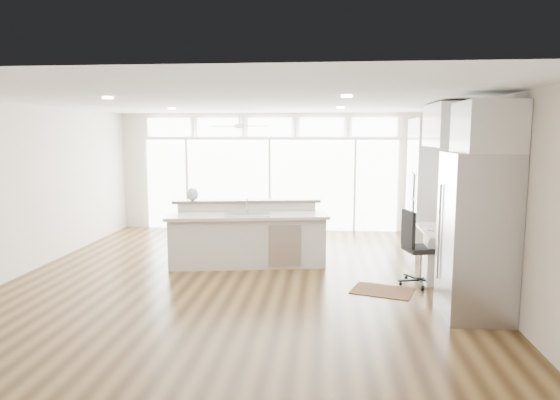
{
  "coord_description": "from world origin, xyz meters",
  "views": [
    {
      "loc": [
        1.28,
        -7.46,
        2.22
      ],
      "look_at": [
        0.54,
        0.6,
        1.15
      ],
      "focal_mm": 32.0,
      "sensor_mm": 36.0,
      "label": 1
    }
  ],
  "objects": [
    {
      "name": "floor",
      "position": [
        0.0,
        0.0,
        -0.01
      ],
      "size": [
        7.0,
        8.0,
        0.02
      ],
      "primitive_type": "cube",
      "color": "#3E2913",
      "rests_on": "ground"
    },
    {
      "name": "ceiling",
      "position": [
        0.0,
        0.0,
        2.7
      ],
      "size": [
        7.0,
        8.0,
        0.02
      ],
      "primitive_type": "cube",
      "color": "silver",
      "rests_on": "wall_back"
    },
    {
      "name": "wall_back",
      "position": [
        0.0,
        4.0,
        1.35
      ],
      "size": [
        7.0,
        0.04,
        2.7
      ],
      "primitive_type": "cube",
      "color": "beige",
      "rests_on": "floor"
    },
    {
      "name": "wall_front",
      "position": [
        0.0,
        -4.0,
        1.35
      ],
      "size": [
        7.0,
        0.04,
        2.7
      ],
      "primitive_type": "cube",
      "color": "beige",
      "rests_on": "floor"
    },
    {
      "name": "wall_left",
      "position": [
        -3.5,
        0.0,
        1.35
      ],
      "size": [
        0.04,
        8.0,
        2.7
      ],
      "primitive_type": "cube",
      "color": "beige",
      "rests_on": "floor"
    },
    {
      "name": "wall_right",
      "position": [
        3.5,
        0.0,
        1.35
      ],
      "size": [
        0.04,
        8.0,
        2.7
      ],
      "primitive_type": "cube",
      "color": "beige",
      "rests_on": "floor"
    },
    {
      "name": "glass_wall",
      "position": [
        0.0,
        3.94,
        1.05
      ],
      "size": [
        5.8,
        0.06,
        2.08
      ],
      "primitive_type": "cube",
      "color": "white",
      "rests_on": "wall_back"
    },
    {
      "name": "transom_row",
      "position": [
        0.0,
        3.94,
        2.38
      ],
      "size": [
        5.9,
        0.06,
        0.4
      ],
      "primitive_type": "cube",
      "color": "white",
      "rests_on": "wall_back"
    },
    {
      "name": "desk_window",
      "position": [
        3.46,
        0.3,
        1.55
      ],
      "size": [
        0.04,
        0.85,
        0.85
      ],
      "primitive_type": "cube",
      "color": "white",
      "rests_on": "wall_right"
    },
    {
      "name": "ceiling_fan",
      "position": [
        -0.5,
        2.8,
        2.48
      ],
      "size": [
        1.16,
        1.16,
        0.32
      ],
      "primitive_type": "cube",
      "color": "silver",
      "rests_on": "ceiling"
    },
    {
      "name": "recessed_lights",
      "position": [
        0.0,
        0.2,
        2.68
      ],
      "size": [
        3.4,
        3.0,
        0.02
      ],
      "primitive_type": "cube",
      "color": "white",
      "rests_on": "ceiling"
    },
    {
      "name": "oven_cabinet",
      "position": [
        3.17,
        1.8,
        1.25
      ],
      "size": [
        0.64,
        1.2,
        2.5
      ],
      "primitive_type": "cube",
      "color": "silver",
      "rests_on": "floor"
    },
    {
      "name": "desk_nook",
      "position": [
        3.13,
        0.3,
        0.38
      ],
      "size": [
        0.72,
        1.3,
        0.76
      ],
      "primitive_type": "cube",
      "color": "silver",
      "rests_on": "floor"
    },
    {
      "name": "upper_cabinets",
      "position": [
        3.17,
        0.3,
        2.35
      ],
      "size": [
        0.64,
        1.3,
        0.64
      ],
      "primitive_type": "cube",
      "color": "silver",
      "rests_on": "wall_right"
    },
    {
      "name": "refrigerator",
      "position": [
        3.11,
        -1.35,
        1.0
      ],
      "size": [
        0.76,
        0.9,
        2.0
      ],
      "primitive_type": "cube",
      "color": "#A7A8AC",
      "rests_on": "floor"
    },
    {
      "name": "fridge_cabinet",
      "position": [
        3.17,
        -1.35,
        2.3
      ],
      "size": [
        0.64,
        0.9,
        0.6
      ],
      "primitive_type": "cube",
      "color": "silver",
      "rests_on": "wall_right"
    },
    {
      "name": "framed_photos",
      "position": [
        3.46,
        0.92,
        1.4
      ],
      "size": [
        0.06,
        0.22,
        0.8
      ],
      "primitive_type": "cube",
      "color": "black",
      "rests_on": "wall_right"
    },
    {
      "name": "kitchen_island",
      "position": [
        -0.03,
        0.74,
        0.54
      ],
      "size": [
        2.83,
        1.44,
        1.07
      ],
      "primitive_type": "cube",
      "rotation": [
        0.0,
        0.0,
        0.16
      ],
      "color": "silver",
      "rests_on": "floor"
    },
    {
      "name": "rug",
      "position": [
        2.11,
        -0.49,
        0.01
      ],
      "size": [
        0.98,
        0.83,
        0.01
      ],
      "primitive_type": "cube",
      "rotation": [
        0.0,
        0.0,
        -0.32
      ],
      "color": "#3A2012",
      "rests_on": "floor"
    },
    {
      "name": "office_chair",
      "position": [
        2.69,
        -0.12,
        0.55
      ],
      "size": [
        0.69,
        0.66,
        1.1
      ],
      "primitive_type": "cube",
      "rotation": [
        0.0,
        0.0,
        0.25
      ],
      "color": "black",
      "rests_on": "floor"
    },
    {
      "name": "fishbowl",
      "position": [
        -1.03,
        0.98,
        1.18
      ],
      "size": [
        0.25,
        0.25,
        0.22
      ],
      "primitive_type": "sphere",
      "rotation": [
        0.0,
        0.0,
        0.14
      ],
      "color": "silver",
      "rests_on": "kitchen_island"
    },
    {
      "name": "monitor",
      "position": [
        3.05,
        0.3,
        0.95
      ],
      "size": [
        0.13,
        0.46,
        0.38
      ],
      "primitive_type": "cube",
      "rotation": [
        0.0,
        0.0,
        -0.12
      ],
      "color": "black",
      "rests_on": "desk_nook"
    },
    {
      "name": "keyboard",
      "position": [
        2.88,
        0.3,
        0.77
      ],
      "size": [
        0.11,
        0.29,
        0.01
      ],
      "primitive_type": "cube",
      "rotation": [
        0.0,
        0.0,
        0.03
      ],
      "color": "silver",
      "rests_on": "desk_nook"
    },
    {
      "name": "potted_plant",
      "position": [
        3.17,
        1.8,
        2.6
      ],
      "size": [
        0.26,
        0.28,
        0.21
      ],
      "primitive_type": "imported",
      "rotation": [
        0.0,
        0.0,
        -0.08
      ],
      "color": "#294F22",
      "rests_on": "oven_cabinet"
    }
  ]
}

